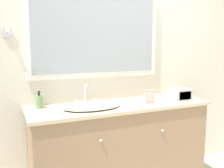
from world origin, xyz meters
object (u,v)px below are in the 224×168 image
(soap_bottle, at_px, (39,102))
(picture_frame, at_px, (150,97))
(sink_basin, at_px, (92,106))
(appliance_box, at_px, (180,94))

(soap_bottle, xyz_separation_m, picture_frame, (0.99, -0.24, 0.01))
(sink_basin, relative_size, soap_bottle, 3.39)
(sink_basin, distance_m, soap_bottle, 0.46)
(sink_basin, height_order, appliance_box, sink_basin)
(sink_basin, distance_m, appliance_box, 0.94)
(soap_bottle, distance_m, picture_frame, 1.02)
(soap_bottle, relative_size, appliance_box, 0.79)
(soap_bottle, height_order, appliance_box, soap_bottle)
(sink_basin, height_order, soap_bottle, sink_basin)
(appliance_box, bearing_deg, sink_basin, 176.40)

